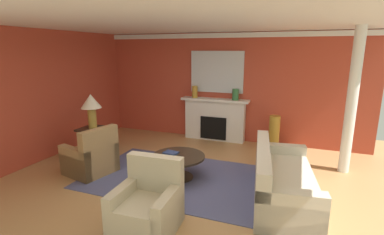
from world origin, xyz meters
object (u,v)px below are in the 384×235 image
Objects in this scene: mantel_mirror at (217,72)px; vase_tall_corner at (274,133)px; armchair_facing_fireplace at (148,208)px; coffee_table at (178,161)px; armchair_near_window at (91,158)px; sofa at (281,182)px; vase_mantel_right at (235,95)px; side_table at (94,141)px; fireplace at (215,120)px; vase_mantel_left at (195,92)px; table_lamp at (91,104)px.

mantel_mirror reaches higher than vase_tall_corner.
armchair_facing_fireplace reaches higher than coffee_table.
armchair_near_window is 1.01× the size of armchair_facing_fireplace.
sofa is 7.75× the size of vase_mantel_right.
fireplace is at bearing 47.25° from side_table.
armchair_near_window is 1.38× the size of side_table.
mantel_mirror is 1.67× the size of vase_tall_corner.
vase_mantel_left reaches higher than coffee_table.
armchair_near_window reaches higher than side_table.
coffee_table is 2.35m from table_lamp.
armchair_facing_fireplace is 3.19m from table_lamp.
armchair_near_window is at bearing -117.97° from mantel_mirror.
fireplace reaches higher than sofa.
fireplace reaches higher than coffee_table.
armchair_facing_fireplace is 1.62m from coffee_table.
sofa is at bearing -5.82° from table_lamp.
coffee_table is at bearing 176.07° from sofa.
vase_tall_corner reaches higher than side_table.
vase_mantel_right reaches higher than coffee_table.
vase_mantel_left reaches higher than vase_mantel_right.
side_table is at bearing 125.08° from armchair_near_window.
armchair_near_window is at bearing -126.92° from vase_mantel_right.
vase_mantel_right is (2.66, 2.23, 0.87)m from side_table.
vase_mantel_right is at bearing -5.11° from fireplace.
vase_mantel_right is at bearing 86.45° from armchair_facing_fireplace.
fireplace is 2.57m from coffee_table.
armchair_facing_fireplace is 1.36× the size of side_table.
armchair_facing_fireplace is at bearing -78.39° from vase_mantel_left.
sofa is 6.96× the size of vase_mantel_left.
sofa is 2.94× the size of table_lamp.
coffee_table is 2.73m from vase_tall_corner.
side_table is 4.18m from vase_tall_corner.
coffee_table is at bearing -76.57° from vase_mantel_left.
mantel_mirror is 1.41× the size of coffee_table.
table_lamp is at bearing -132.75° from fireplace.
vase_mantel_right reaches higher than armchair_facing_fireplace.
vase_mantel_left is (-0.55, -0.05, 0.75)m from fireplace.
sofa reaches higher than coffee_table.
armchair_near_window is (-1.63, -2.96, -0.23)m from fireplace.
side_table is at bearing 172.57° from coffee_table.
coffee_table is 3.52× the size of vase_mantel_right.
armchair_near_window reaches higher than sofa.
armchair_facing_fireplace is at bearing -38.06° from table_lamp.
armchair_facing_fireplace is 1.12× the size of vase_tall_corner.
side_table is at bearing 174.18° from sofa.
vase_tall_corner is at bearing -13.73° from vase_mantel_right.
armchair_facing_fireplace reaches higher than sofa.
mantel_mirror is 3.06m from coffee_table.
table_lamp reaches higher than coffee_table.
armchair_facing_fireplace reaches higher than vase_tall_corner.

